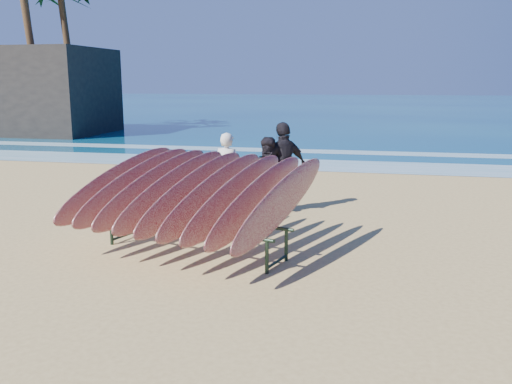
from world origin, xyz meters
TOP-DOWN VIEW (x-y plane):
  - ground at (0.00, 0.00)m, footprint 120.00×120.00m
  - ocean at (0.00, 55.00)m, footprint 160.00×160.00m
  - foam_near at (0.00, 10.00)m, footprint 160.00×160.00m
  - foam_far at (0.00, 13.50)m, footprint 160.00×160.00m
  - surfboard_rack at (-0.92, 0.36)m, footprint 3.92×3.85m
  - person_white at (-1.19, 3.40)m, footprint 0.66×0.48m
  - person_dark_a at (-0.21, 3.15)m, footprint 0.91×0.78m
  - person_dark_b at (0.03, 3.42)m, footprint 1.12×1.11m
  - building at (-16.85, 18.06)m, footprint 9.82×5.45m

SIDE VIEW (x-z plane):
  - ground at x=0.00m, z-range 0.00..0.00m
  - ocean at x=0.00m, z-range 0.01..0.01m
  - foam_far at x=0.00m, z-range 0.01..0.01m
  - foam_near at x=0.00m, z-range 0.01..0.01m
  - person_dark_a at x=-0.21m, z-range 0.00..1.61m
  - person_white at x=-1.19m, z-range 0.00..1.66m
  - person_dark_b at x=0.03m, z-range 0.00..1.90m
  - surfboard_rack at x=-0.92m, z-range 0.15..1.84m
  - building at x=-16.85m, z-range 0.00..4.36m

